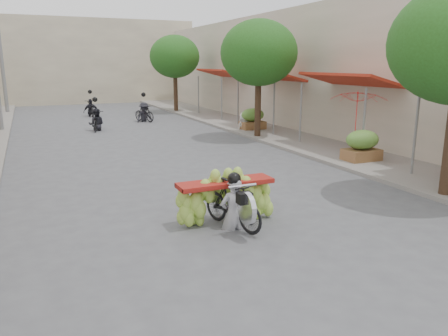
# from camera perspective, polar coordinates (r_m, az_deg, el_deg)

# --- Properties ---
(sidewalk_right) EXTENTS (4.00, 60.00, 0.12)m
(sidewalk_right) POSITION_cam_1_polar(r_m,az_deg,el_deg) (21.74, 6.84, 4.71)
(sidewalk_right) COLOR gray
(sidewalk_right) RESTS_ON ground
(shophouse_row_right) EXTENTS (9.77, 40.00, 6.00)m
(shophouse_row_right) POSITION_cam_1_polar(r_m,az_deg,el_deg) (23.69, 19.00, 11.95)
(shophouse_row_right) COLOR #BDB09D
(shophouse_row_right) RESTS_ON ground
(far_building) EXTENTS (20.00, 6.00, 7.00)m
(far_building) POSITION_cam_1_polar(r_m,az_deg,el_deg) (41.63, -18.98, 13.02)
(far_building) COLOR #C2B69A
(far_building) RESTS_ON ground
(utility_pole_back) EXTENTS (0.60, 0.24, 8.00)m
(utility_pole_back) POSITION_cam_1_polar(r_m,az_deg,el_deg) (33.46, -27.14, 13.24)
(utility_pole_back) COLOR slate
(utility_pole_back) RESTS_ON ground
(street_tree_mid) EXTENTS (3.40, 3.40, 5.25)m
(street_tree_mid) POSITION_cam_1_polar(r_m,az_deg,el_deg) (19.83, 4.56, 14.72)
(street_tree_mid) COLOR #3A2719
(street_tree_mid) RESTS_ON ground
(street_tree_far) EXTENTS (3.40, 3.40, 5.25)m
(street_tree_far) POSITION_cam_1_polar(r_m,az_deg,el_deg) (30.91, -6.45, 14.24)
(street_tree_far) COLOR #3A2719
(street_tree_far) RESTS_ON ground
(produce_crate_mid) EXTENTS (1.20, 0.88, 1.16)m
(produce_crate_mid) POSITION_cam_1_polar(r_m,az_deg,el_deg) (15.58, 17.60, 3.13)
(produce_crate_mid) COLOR brown
(produce_crate_mid) RESTS_ON ground
(produce_crate_far) EXTENTS (1.20, 0.88, 1.16)m
(produce_crate_far) POSITION_cam_1_polar(r_m,az_deg,el_deg) (22.13, 3.76, 6.64)
(produce_crate_far) COLOR brown
(produce_crate_far) RESTS_ON ground
(banana_motorbike) EXTENTS (2.20, 1.89, 2.01)m
(banana_motorbike) POSITION_cam_1_polar(r_m,az_deg,el_deg) (9.14, 0.76, -3.50)
(banana_motorbike) COLOR black
(banana_motorbike) RESTS_ON ground
(market_umbrella) EXTENTS (1.98, 1.98, 1.78)m
(market_umbrella) POSITION_cam_1_polar(r_m,az_deg,el_deg) (15.65, 17.24, 9.76)
(market_umbrella) COLOR red
(market_umbrella) RESTS_ON ground
(pedestrian) EXTENTS (0.89, 0.59, 1.71)m
(pedestrian) POSITION_cam_1_polar(r_m,az_deg,el_deg) (22.03, 2.69, 7.31)
(pedestrian) COLOR silver
(pedestrian) RESTS_ON ground
(bg_motorbike_a) EXTENTS (1.07, 1.79, 1.95)m
(bg_motorbike_a) POSITION_cam_1_polar(r_m,az_deg,el_deg) (23.24, -16.37, 6.51)
(bg_motorbike_a) COLOR black
(bg_motorbike_a) RESTS_ON ground
(bg_motorbike_b) EXTENTS (1.19, 1.73, 1.95)m
(bg_motorbike_b) POSITION_cam_1_polar(r_m,az_deg,el_deg) (26.17, -10.41, 7.81)
(bg_motorbike_b) COLOR black
(bg_motorbike_b) RESTS_ON ground
(bg_motorbike_c) EXTENTS (0.98, 1.77, 1.95)m
(bg_motorbike_c) POSITION_cam_1_polar(r_m,az_deg,el_deg) (29.66, -17.01, 7.95)
(bg_motorbike_c) COLOR black
(bg_motorbike_c) RESTS_ON ground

